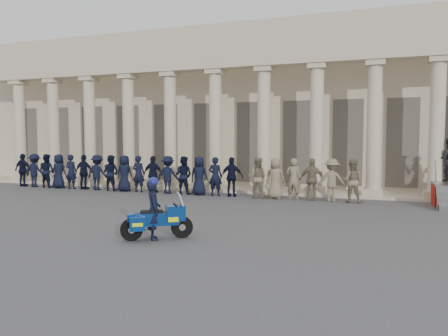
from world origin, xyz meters
TOP-DOWN VIEW (x-y plane):
  - ground at (0.00, 0.00)m, footprint 90.00×90.00m
  - building at (-0.00, 14.74)m, footprint 40.00×12.50m
  - officer_rank at (-3.56, 6.30)m, footprint 19.16×0.71m
  - motorcycle at (1.12, -2.62)m, footprint 1.71×1.40m
  - rider at (1.03, -2.69)m, footprint 0.67×0.72m

SIDE VIEW (x-z plane):
  - ground at x=0.00m, z-range 0.00..0.00m
  - motorcycle at x=1.12m, z-range -0.09..1.20m
  - rider at x=1.03m, z-range 0.00..1.73m
  - officer_rank at x=-3.56m, z-range 0.00..1.89m
  - building at x=0.00m, z-range 0.02..9.02m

